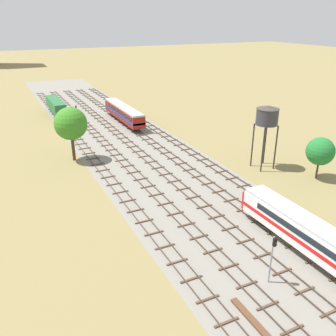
{
  "coord_description": "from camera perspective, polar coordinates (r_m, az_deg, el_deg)",
  "views": [
    {
      "loc": [
        -23.14,
        -8.14,
        23.66
      ],
      "look_at": [
        0.0,
        39.63,
        1.5
      ],
      "focal_mm": 39.02,
      "sensor_mm": 36.0,
      "label": 1
    }
  ],
  "objects": [
    {
      "name": "ground_plane",
      "position": [
        72.18,
        -5.68,
        3.41
      ],
      "size": [
        480.0,
        480.0,
        0.0
      ],
      "primitive_type": "plane",
      "color": "olive"
    },
    {
      "name": "ballast_bed",
      "position": [
        72.17,
        -5.68,
        3.41
      ],
      "size": [
        21.38,
        176.0,
        0.01
      ],
      "primitive_type": "cube",
      "color": "gray",
      "rests_on": "ground"
    },
    {
      "name": "track_far_left",
      "position": [
        70.75,
        -12.58,
        2.68
      ],
      "size": [
        2.4,
        126.0,
        0.29
      ],
      "color": "#47382D",
      "rests_on": "ground"
    },
    {
      "name": "track_left",
      "position": [
        71.76,
        -9.22,
        3.22
      ],
      "size": [
        2.4,
        126.0,
        0.29
      ],
      "color": "#47382D",
      "rests_on": "ground"
    },
    {
      "name": "track_centre_left",
      "position": [
        73.02,
        -5.97,
        3.74
      ],
      "size": [
        2.4,
        126.0,
        0.29
      ],
      "color": "#47382D",
      "rests_on": "ground"
    },
    {
      "name": "track_centre",
      "position": [
        74.51,
        -2.82,
        4.23
      ],
      "size": [
        2.4,
        126.0,
        0.29
      ],
      "color": "#47382D",
      "rests_on": "ground"
    },
    {
      "name": "track_centre_right",
      "position": [
        76.22,
        0.19,
        4.68
      ],
      "size": [
        2.4,
        126.0,
        0.29
      ],
      "color": "#47382D",
      "rests_on": "ground"
    },
    {
      "name": "diesel_railcar_centre_nearest",
      "position": [
        41.09,
        21.9,
        -10.02
      ],
      "size": [
        2.96,
        20.5,
        3.8
      ],
      "color": "white",
      "rests_on": "ground"
    },
    {
      "name": "diesel_railcar_centre_near",
      "position": [
        87.94,
        -6.94,
        8.64
      ],
      "size": [
        2.96,
        20.5,
        3.8
      ],
      "color": "maroon",
      "rests_on": "ground"
    },
    {
      "name": "freight_boxcar_far_left_mid",
      "position": [
        99.3,
        -17.1,
        9.34
      ],
      "size": [
        2.87,
        14.0,
        3.6
      ],
      "color": "#286638",
      "rests_on": "ground"
    },
    {
      "name": "water_tower",
      "position": [
        61.04,
        15.24,
        7.79
      ],
      "size": [
        3.71,
        3.71,
        10.57
      ],
      "color": "#2D2826",
      "rests_on": "ground"
    },
    {
      "name": "signal_post_nearest",
      "position": [
        86.08,
        -14.12,
        8.29
      ],
      "size": [
        0.28,
        0.47,
        5.17
      ],
      "color": "gray",
      "rests_on": "ground"
    },
    {
      "name": "signal_post_near",
      "position": [
        36.05,
        15.99,
        -12.79
      ],
      "size": [
        0.28,
        0.47,
        5.14
      ],
      "color": "gray",
      "rests_on": "ground"
    },
    {
      "name": "lineside_tree_0",
      "position": [
        64.89,
        -14.97,
        6.68
      ],
      "size": [
        5.65,
        5.65,
        9.5
      ],
      "color": "#4C331E",
      "rests_on": "ground"
    },
    {
      "name": "lineside_tree_1",
      "position": [
        60.54,
        22.7,
        2.41
      ],
      "size": [
        4.33,
        4.33,
        6.68
      ],
      "color": "#4C331E",
      "rests_on": "ground"
    }
  ]
}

